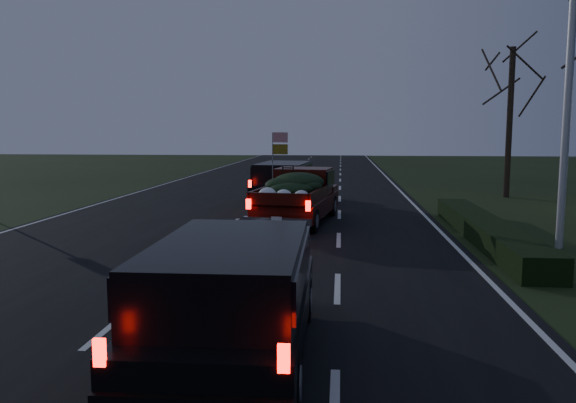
% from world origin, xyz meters
% --- Properties ---
extents(ground, '(120.00, 120.00, 0.00)m').
position_xyz_m(ground, '(0.00, 0.00, 0.00)').
color(ground, black).
rests_on(ground, ground).
extents(road_asphalt, '(14.00, 120.00, 0.02)m').
position_xyz_m(road_asphalt, '(0.00, 0.00, 0.01)').
color(road_asphalt, black).
rests_on(road_asphalt, ground).
extents(hedge_row, '(1.00, 10.00, 0.60)m').
position_xyz_m(hedge_row, '(7.80, 3.00, 0.30)').
color(hedge_row, black).
rests_on(hedge_row, ground).
extents(light_pole, '(0.50, 0.90, 9.16)m').
position_xyz_m(light_pole, '(9.50, 2.00, 5.48)').
color(light_pole, silver).
rests_on(light_pole, ground).
extents(bare_tree_far, '(3.60, 3.60, 7.00)m').
position_xyz_m(bare_tree_far, '(11.50, 14.00, 5.23)').
color(bare_tree_far, black).
rests_on(bare_tree_far, ground).
extents(pickup_truck, '(2.72, 5.48, 2.76)m').
position_xyz_m(pickup_truck, '(2.19, 5.60, 1.03)').
color(pickup_truck, '#3C0D08').
rests_on(pickup_truck, ground).
extents(lead_suv, '(2.50, 5.15, 1.43)m').
position_xyz_m(lead_suv, '(1.16, 10.90, 1.08)').
color(lead_suv, black).
rests_on(lead_suv, ground).
extents(rear_suv, '(2.26, 4.80, 1.37)m').
position_xyz_m(rear_suv, '(2.20, -6.17, 1.04)').
color(rear_suv, black).
rests_on(rear_suv, ground).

